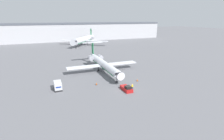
% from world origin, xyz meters
% --- Properties ---
extents(ground_plane, '(600.00, 600.00, 0.00)m').
position_xyz_m(ground_plane, '(0.00, 0.00, 0.00)').
color(ground_plane, slate).
extents(terminal_building, '(180.00, 16.80, 15.36)m').
position_xyz_m(terminal_building, '(0.00, 120.00, 7.71)').
color(terminal_building, '#B2B2B7').
rests_on(terminal_building, ground).
extents(airplane_main, '(26.99, 30.98, 9.20)m').
position_xyz_m(airplane_main, '(-0.03, 20.38, 2.96)').
color(airplane_main, silver).
rests_on(airplane_main, ground).
extents(pushback_tug, '(2.00, 4.61, 1.62)m').
position_xyz_m(pushback_tug, '(-0.03, 0.26, 0.58)').
color(pushback_tug, '#B21919').
rests_on(pushback_tug, ground).
extents(luggage_cart, '(1.98, 3.76, 2.31)m').
position_xyz_m(luggage_cart, '(-17.62, 8.01, 1.16)').
color(luggage_cart, '#232326').
rests_on(luggage_cart, ground).
extents(worker_near_tug, '(0.40, 0.24, 1.65)m').
position_xyz_m(worker_near_tug, '(1.82, 0.34, 0.86)').
color(worker_near_tug, '#232838').
rests_on(worker_near_tug, ground).
extents(traffic_cone_left, '(0.56, 0.56, 0.77)m').
position_xyz_m(traffic_cone_left, '(-6.53, 7.43, 0.37)').
color(traffic_cone_left, black).
rests_on(traffic_cone_left, ground).
extents(traffic_cone_right, '(0.60, 0.60, 0.72)m').
position_xyz_m(traffic_cone_right, '(6.53, 5.74, 0.34)').
color(traffic_cone_right, black).
rests_on(traffic_cone_right, ground).
extents(airplane_parked_far_left, '(31.48, 32.11, 11.34)m').
position_xyz_m(airplane_parked_far_left, '(8.08, 87.20, 4.18)').
color(airplane_parked_far_left, silver).
rests_on(airplane_parked_far_left, ground).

